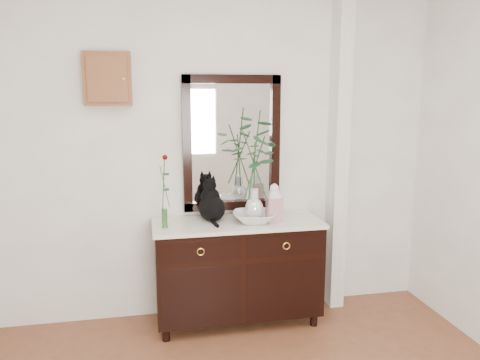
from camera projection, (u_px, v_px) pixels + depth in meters
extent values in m
cube|color=white|center=(219.00, 155.00, 3.82)|extent=(3.60, 0.04, 2.70)
cube|color=white|center=(338.00, 153.00, 3.94)|extent=(0.12, 0.20, 2.70)
cube|color=black|center=(238.00, 268.00, 3.76)|extent=(1.30, 0.50, 0.82)
cube|color=white|center=(237.00, 223.00, 3.69)|extent=(1.33, 0.52, 0.03)
cube|color=black|center=(232.00, 144.00, 3.81)|extent=(0.80, 0.06, 1.10)
cube|color=white|center=(231.00, 143.00, 3.82)|extent=(0.66, 0.01, 0.96)
cube|color=brown|center=(108.00, 79.00, 3.50)|extent=(0.35, 0.10, 0.40)
imported|color=silver|center=(254.00, 217.00, 3.66)|extent=(0.38, 0.38, 0.08)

